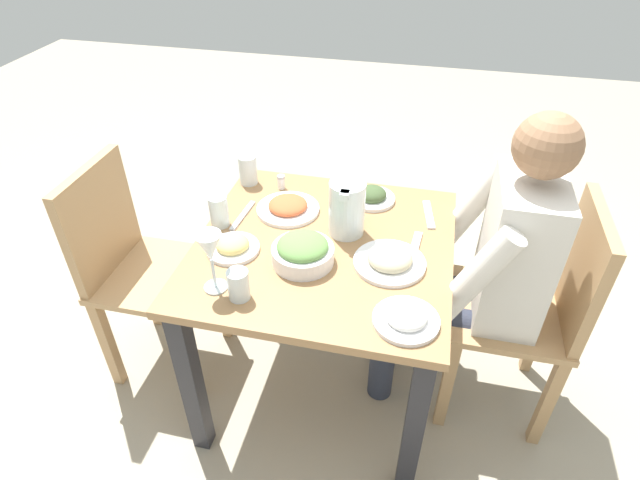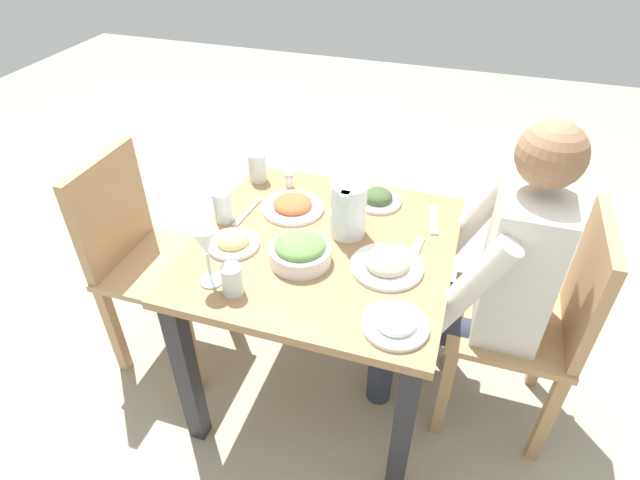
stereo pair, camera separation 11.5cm
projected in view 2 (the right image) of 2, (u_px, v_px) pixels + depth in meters
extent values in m
plane|color=#9E937F|center=(323.00, 380.00, 2.12)|extent=(8.00, 8.00, 0.00)
cube|color=#997047|center=(324.00, 248.00, 1.71)|extent=(0.84, 0.84, 0.03)
cube|color=#232328|center=(402.00, 434.00, 1.55)|extent=(0.06, 0.06, 0.68)
cube|color=#232328|center=(435.00, 280.00, 2.11)|extent=(0.06, 0.06, 0.68)
cube|color=#232328|center=(187.00, 374.00, 1.73)|extent=(0.06, 0.06, 0.68)
cube|color=#232328|center=(269.00, 247.00, 2.29)|extent=(0.06, 0.06, 0.68)
cube|color=tan|center=(546.00, 419.00, 1.73)|extent=(0.04, 0.04, 0.45)
cube|color=tan|center=(544.00, 345.00, 1.98)|extent=(0.04, 0.04, 0.45)
cube|color=tan|center=(444.00, 393.00, 1.81)|extent=(0.04, 0.04, 0.45)
cube|color=tan|center=(454.00, 325.00, 2.07)|extent=(0.04, 0.04, 0.45)
cube|color=tan|center=(511.00, 323.00, 1.75)|extent=(0.40, 0.40, 0.03)
cube|color=tan|center=(588.00, 285.00, 1.58)|extent=(0.38, 0.04, 0.42)
cube|color=tan|center=(160.00, 276.00, 2.30)|extent=(0.04, 0.04, 0.45)
cube|color=tan|center=(114.00, 330.00, 2.05)|extent=(0.04, 0.04, 0.45)
cube|color=tan|center=(230.00, 292.00, 2.22)|extent=(0.04, 0.04, 0.45)
cube|color=tan|center=(190.00, 350.00, 1.96)|extent=(0.04, 0.04, 0.45)
cube|color=tan|center=(164.00, 266.00, 1.99)|extent=(0.40, 0.40, 0.03)
cube|color=tan|center=(110.00, 211.00, 1.90)|extent=(0.38, 0.04, 0.42)
cube|color=silver|center=(519.00, 261.00, 1.60)|extent=(0.32, 0.20, 0.50)
sphere|color=#936B4C|center=(552.00, 155.00, 1.38)|extent=(0.19, 0.19, 0.19)
cylinder|color=#2D3342|center=(441.00, 329.00, 1.75)|extent=(0.11, 0.38, 0.11)
cylinder|color=#2D3342|center=(382.00, 356.00, 1.92)|extent=(0.10, 0.10, 0.47)
cylinder|color=silver|center=(469.00, 288.00, 1.47)|extent=(0.08, 0.23, 0.37)
cylinder|color=#2D3342|center=(447.00, 296.00, 1.88)|extent=(0.11, 0.38, 0.11)
cylinder|color=#2D3342|center=(391.00, 324.00, 2.05)|extent=(0.10, 0.10, 0.47)
cylinder|color=silver|center=(479.00, 213.00, 1.77)|extent=(0.08, 0.23, 0.37)
cylinder|color=silver|center=(348.00, 210.00, 1.69)|extent=(0.12, 0.12, 0.19)
cube|color=silver|center=(354.00, 195.00, 1.74)|extent=(0.02, 0.02, 0.11)
cube|color=silver|center=(345.00, 197.00, 1.60)|extent=(0.04, 0.03, 0.02)
cylinder|color=white|center=(300.00, 254.00, 1.61)|extent=(0.20, 0.20, 0.05)
ellipsoid|color=#608E47|center=(300.00, 245.00, 1.59)|extent=(0.16, 0.16, 0.06)
cylinder|color=white|center=(387.00, 266.00, 1.59)|extent=(0.23, 0.23, 0.01)
ellipsoid|color=#B7AD89|center=(387.00, 261.00, 1.58)|extent=(0.14, 0.14, 0.06)
cylinder|color=white|center=(233.00, 244.00, 1.68)|extent=(0.17, 0.17, 0.01)
ellipsoid|color=#E0C670|center=(233.00, 240.00, 1.67)|extent=(0.11, 0.11, 0.05)
cylinder|color=white|center=(378.00, 201.00, 1.89)|extent=(0.17, 0.17, 0.01)
ellipsoid|color=#3D512D|center=(378.00, 197.00, 1.88)|extent=(0.11, 0.11, 0.05)
cylinder|color=white|center=(293.00, 208.00, 1.86)|extent=(0.22, 0.22, 0.01)
ellipsoid|color=#CC5B33|center=(293.00, 204.00, 1.85)|extent=(0.14, 0.14, 0.05)
cylinder|color=white|center=(395.00, 325.00, 1.40)|extent=(0.19, 0.19, 0.01)
ellipsoid|color=white|center=(396.00, 321.00, 1.39)|extent=(0.11, 0.11, 0.05)
cylinder|color=silver|center=(223.00, 206.00, 1.77)|extent=(0.06, 0.06, 0.11)
cylinder|color=silver|center=(232.00, 280.00, 1.48)|extent=(0.06, 0.06, 0.09)
cylinder|color=silver|center=(257.00, 167.00, 1.99)|extent=(0.07, 0.07, 0.11)
cylinder|color=silver|center=(212.00, 281.00, 1.55)|extent=(0.07, 0.07, 0.01)
cylinder|color=silver|center=(209.00, 267.00, 1.52)|extent=(0.01, 0.01, 0.10)
cone|color=silver|center=(205.00, 242.00, 1.46)|extent=(0.08, 0.08, 0.09)
cylinder|color=white|center=(289.00, 182.00, 1.97)|extent=(0.03, 0.03, 0.04)
cylinder|color=#B2B2B7|center=(289.00, 175.00, 1.96)|extent=(0.03, 0.03, 0.01)
cube|color=silver|center=(434.00, 220.00, 1.80)|extent=(0.17, 0.05, 0.01)
cube|color=silver|center=(247.00, 212.00, 1.84)|extent=(0.19, 0.03, 0.01)
cube|color=silver|center=(415.00, 252.00, 1.65)|extent=(0.17, 0.04, 0.01)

